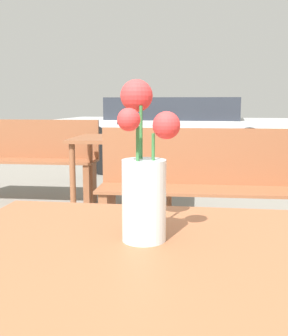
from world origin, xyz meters
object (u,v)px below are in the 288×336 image
(table_front, at_px, (154,301))
(table_back, at_px, (124,149))
(flower_vase, at_px, (144,184))
(bench_far, at_px, (25,158))
(bicycle, at_px, (135,152))
(bench_middle, at_px, (239,183))
(parked_car, at_px, (175,127))

(table_front, relative_size, table_back, 1.02)
(flower_vase, height_order, bench_far, flower_vase)
(table_front, relative_size, flower_vase, 2.89)
(bench_far, bearing_deg, bicycle, 64.91)
(bench_middle, height_order, table_back, bench_middle)
(table_back, bearing_deg, table_front, -73.02)
(flower_vase, height_order, table_back, flower_vase)
(table_front, xyz_separation_m, table_back, (-0.86, 2.81, -0.02))
(bench_far, distance_m, bicycle, 1.81)
(table_front, height_order, flower_vase, flower_vase)
(bench_middle, height_order, bicycle, bench_middle)
(flower_vase, xyz_separation_m, bench_far, (-1.98, 3.08, -0.40))
(table_front, xyz_separation_m, parked_car, (-1.12, 7.52, -0.09))
(table_front, distance_m, bench_middle, 2.14)
(table_back, height_order, bicycle, bicycle)
(bicycle, bearing_deg, bench_far, -115.09)
(bench_middle, relative_size, bench_far, 1.27)
(table_back, distance_m, parked_car, 4.72)
(flower_vase, distance_m, table_back, 2.89)
(table_front, xyz_separation_m, flower_vase, (-0.03, 0.05, 0.23))
(bench_far, bearing_deg, bench_middle, -24.67)
(bench_far, xyz_separation_m, bicycle, (0.76, 1.63, -0.11))
(table_front, bearing_deg, parked_car, 98.49)
(bench_middle, bearing_deg, bicycle, 118.21)
(bench_middle, relative_size, bicycle, 1.23)
(bicycle, bearing_deg, parked_car, 87.38)
(table_front, bearing_deg, bench_middle, 85.69)
(bicycle, bearing_deg, flower_vase, -75.52)
(parked_car, bearing_deg, bench_far, -101.46)
(table_back, bearing_deg, bench_middle, -33.72)
(table_back, relative_size, parked_car, 0.21)
(flower_vase, height_order, parked_car, parked_car)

